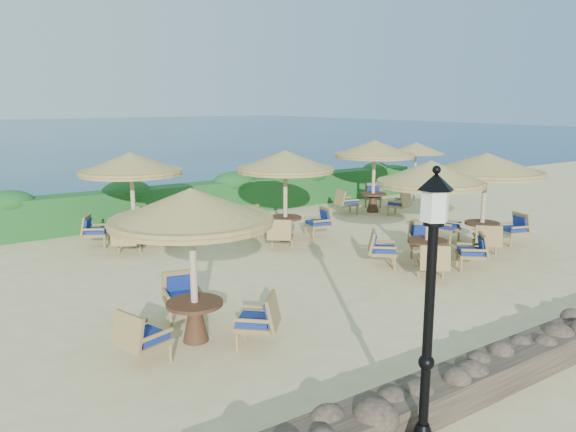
{
  "coord_description": "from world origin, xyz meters",
  "views": [
    {
      "loc": [
        -9.31,
        -10.69,
        4.03
      ],
      "look_at": [
        -1.8,
        0.33,
        1.3
      ],
      "focal_mm": 35.0,
      "sensor_mm": 36.0,
      "label": 1
    }
  ],
  "objects_px": {
    "cafe_set_5": "(374,160)",
    "cafe_set_4": "(285,176)",
    "cafe_set_2": "(485,177)",
    "cafe_set_3": "(132,181)",
    "lamp_post": "(428,332)",
    "extra_parasol": "(416,148)",
    "cafe_set_0": "(192,234)",
    "cafe_set_1": "(430,197)"
  },
  "relations": [
    {
      "from": "cafe_set_2",
      "to": "cafe_set_0",
      "type": "bearing_deg",
      "value": -172.17
    },
    {
      "from": "cafe_set_1",
      "to": "cafe_set_5",
      "type": "relative_size",
      "value": 0.9
    },
    {
      "from": "cafe_set_0",
      "to": "cafe_set_5",
      "type": "relative_size",
      "value": 0.95
    },
    {
      "from": "extra_parasol",
      "to": "cafe_set_2",
      "type": "height_order",
      "value": "cafe_set_2"
    },
    {
      "from": "cafe_set_5",
      "to": "cafe_set_4",
      "type": "bearing_deg",
      "value": -160.97
    },
    {
      "from": "cafe_set_3",
      "to": "cafe_set_5",
      "type": "height_order",
      "value": "same"
    },
    {
      "from": "cafe_set_4",
      "to": "extra_parasol",
      "type": "bearing_deg",
      "value": 17.37
    },
    {
      "from": "cafe_set_0",
      "to": "cafe_set_4",
      "type": "distance_m",
      "value": 7.28
    },
    {
      "from": "cafe_set_0",
      "to": "cafe_set_3",
      "type": "distance_m",
      "value": 7.07
    },
    {
      "from": "extra_parasol",
      "to": "cafe_set_2",
      "type": "relative_size",
      "value": 0.77
    },
    {
      "from": "cafe_set_4",
      "to": "cafe_set_2",
      "type": "bearing_deg",
      "value": -42.24
    },
    {
      "from": "cafe_set_3",
      "to": "cafe_set_1",
      "type": "bearing_deg",
      "value": -49.89
    },
    {
      "from": "extra_parasol",
      "to": "cafe_set_5",
      "type": "distance_m",
      "value": 3.1
    },
    {
      "from": "lamp_post",
      "to": "cafe_set_5",
      "type": "distance_m",
      "value": 14.78
    },
    {
      "from": "extra_parasol",
      "to": "cafe_set_2",
      "type": "xyz_separation_m",
      "value": [
        -3.97,
        -6.28,
        -0.19
      ]
    },
    {
      "from": "extra_parasol",
      "to": "cafe_set_0",
      "type": "relative_size",
      "value": 0.86
    },
    {
      "from": "cafe_set_5",
      "to": "cafe_set_1",
      "type": "bearing_deg",
      "value": -122.09
    },
    {
      "from": "cafe_set_2",
      "to": "cafe_set_3",
      "type": "height_order",
      "value": "same"
    },
    {
      "from": "cafe_set_0",
      "to": "cafe_set_4",
      "type": "xyz_separation_m",
      "value": [
        5.25,
        5.04,
        0.02
      ]
    },
    {
      "from": "cafe_set_3",
      "to": "cafe_set_4",
      "type": "xyz_separation_m",
      "value": [
        3.88,
        -1.9,
        0.08
      ]
    },
    {
      "from": "lamp_post",
      "to": "extra_parasol",
      "type": "bearing_deg",
      "value": 43.6
    },
    {
      "from": "cafe_set_0",
      "to": "cafe_set_2",
      "type": "xyz_separation_m",
      "value": [
        9.38,
        1.29,
        0.08
      ]
    },
    {
      "from": "cafe_set_3",
      "to": "cafe_set_5",
      "type": "distance_m",
      "value": 8.98
    },
    {
      "from": "cafe_set_2",
      "to": "cafe_set_3",
      "type": "bearing_deg",
      "value": 144.8
    },
    {
      "from": "lamp_post",
      "to": "cafe_set_5",
      "type": "bearing_deg",
      "value": 49.46
    },
    {
      "from": "cafe_set_1",
      "to": "cafe_set_4",
      "type": "bearing_deg",
      "value": 107.15
    },
    {
      "from": "extra_parasol",
      "to": "cafe_set_1",
      "type": "distance_m",
      "value": 9.61
    },
    {
      "from": "lamp_post",
      "to": "cafe_set_3",
      "type": "distance_m",
      "value": 11.39
    },
    {
      "from": "lamp_post",
      "to": "cafe_set_4",
      "type": "distance_m",
      "value": 10.49
    },
    {
      "from": "cafe_set_0",
      "to": "cafe_set_3",
      "type": "height_order",
      "value": "same"
    },
    {
      "from": "cafe_set_2",
      "to": "cafe_set_5",
      "type": "height_order",
      "value": "same"
    },
    {
      "from": "cafe_set_0",
      "to": "lamp_post",
      "type": "bearing_deg",
      "value": -80.43
    },
    {
      "from": "lamp_post",
      "to": "extra_parasol",
      "type": "height_order",
      "value": "lamp_post"
    },
    {
      "from": "cafe_set_4",
      "to": "cafe_set_3",
      "type": "bearing_deg",
      "value": 153.9
    },
    {
      "from": "extra_parasol",
      "to": "cafe_set_2",
      "type": "distance_m",
      "value": 7.43
    },
    {
      "from": "cafe_set_1",
      "to": "cafe_set_5",
      "type": "height_order",
      "value": "same"
    },
    {
      "from": "lamp_post",
      "to": "cafe_set_5",
      "type": "xyz_separation_m",
      "value": [
        9.6,
        11.23,
        0.39
      ]
    },
    {
      "from": "cafe_set_3",
      "to": "cafe_set_5",
      "type": "xyz_separation_m",
      "value": [
        8.98,
        -0.14,
        0.1
      ]
    },
    {
      "from": "extra_parasol",
      "to": "cafe_set_5",
      "type": "relative_size",
      "value": 0.82
    },
    {
      "from": "cafe_set_1",
      "to": "cafe_set_4",
      "type": "distance_m",
      "value": 4.47
    },
    {
      "from": "extra_parasol",
      "to": "cafe_set_4",
      "type": "xyz_separation_m",
      "value": [
        -8.09,
        -2.53,
        -0.25
      ]
    },
    {
      "from": "lamp_post",
      "to": "cafe_set_1",
      "type": "xyz_separation_m",
      "value": [
        5.82,
        5.2,
        0.21
      ]
    }
  ]
}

